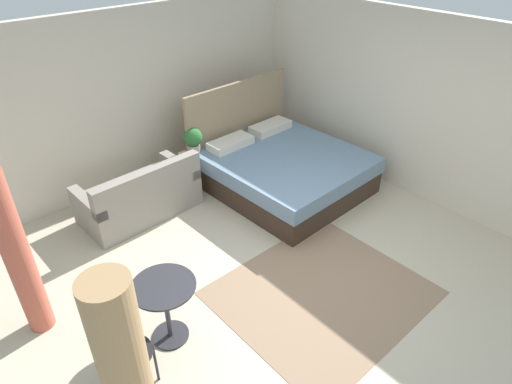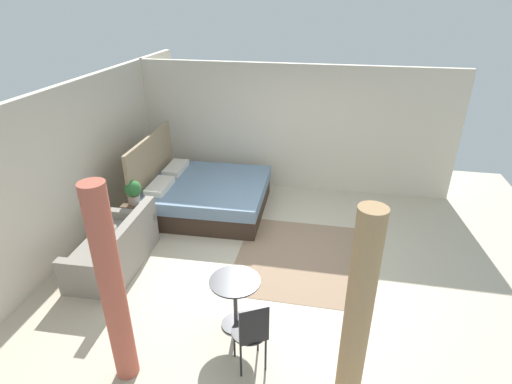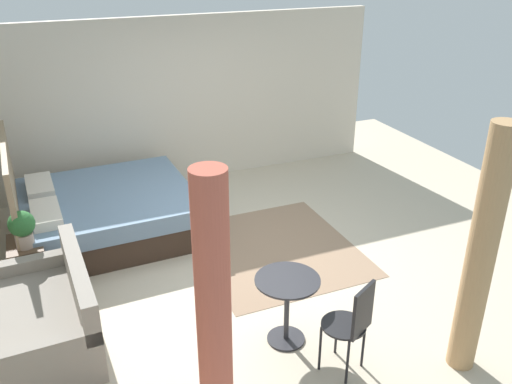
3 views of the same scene
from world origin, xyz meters
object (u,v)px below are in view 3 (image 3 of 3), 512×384
(bed, at_px, (102,212))
(cafe_chair_near_window, at_px, (353,321))
(couch, at_px, (51,317))
(balcony_table, at_px, (287,298))
(potted_plant, at_px, (22,227))
(nightstand, at_px, (29,263))

(bed, distance_m, cafe_chair_near_window, 3.78)
(couch, distance_m, cafe_chair_near_window, 2.80)
(balcony_table, bearing_deg, potted_plant, 49.63)
(potted_plant, xyz_separation_m, balcony_table, (-1.87, -2.20, -0.28))
(potted_plant, bearing_deg, balcony_table, -130.37)
(nightstand, xyz_separation_m, cafe_chair_near_window, (-2.57, -2.54, 0.30))
(bed, xyz_separation_m, balcony_table, (-2.80, -1.29, 0.16))
(cafe_chair_near_window, bearing_deg, balcony_table, 28.32)
(bed, relative_size, nightstand, 4.08)
(potted_plant, bearing_deg, couch, -171.90)
(nightstand, xyz_separation_m, potted_plant, (-0.10, -0.01, 0.50))
(potted_plant, bearing_deg, cafe_chair_near_window, -134.43)
(couch, height_order, balcony_table, couch)
(nightstand, relative_size, cafe_chair_near_window, 0.58)
(bed, xyz_separation_m, couch, (-1.95, 0.76, -0.05))
(bed, bearing_deg, potted_plant, 135.92)
(bed, distance_m, potted_plant, 1.37)
(nightstand, bearing_deg, balcony_table, -131.67)
(bed, relative_size, potted_plant, 5.32)
(bed, xyz_separation_m, potted_plant, (-0.94, 0.91, 0.43))
(couch, height_order, potted_plant, potted_plant)
(nightstand, bearing_deg, cafe_chair_near_window, -135.41)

